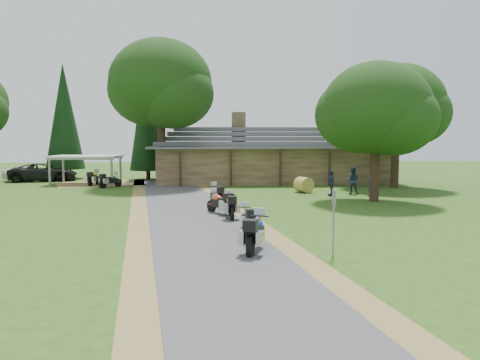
{
  "coord_description": "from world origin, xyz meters",
  "views": [
    {
      "loc": [
        0.06,
        -17.62,
        3.77
      ],
      "look_at": [
        1.84,
        7.15,
        1.6
      ],
      "focal_mm": 35.0,
      "sensor_mm": 36.0,
      "label": 1
    }
  ],
  "objects": [
    {
      "name": "ground",
      "position": [
        0.0,
        0.0,
        0.0
      ],
      "size": [
        120.0,
        120.0,
        0.0
      ],
      "primitive_type": "plane",
      "color": "#304B15",
      "rests_on": "ground"
    },
    {
      "name": "driveway",
      "position": [
        -0.5,
        4.0,
        0.0
      ],
      "size": [
        51.95,
        51.95,
        0.0
      ],
      "primitive_type": "plane",
      "rotation": [
        0.0,
        0.0,
        0.14
      ],
      "color": "#3F3F41",
      "rests_on": "ground"
    },
    {
      "name": "lodge",
      "position": [
        6.0,
        24.0,
        2.45
      ],
      "size": [
        21.4,
        9.4,
        4.9
      ],
      "primitive_type": null,
      "color": "brown",
      "rests_on": "ground"
    },
    {
      "name": "carport",
      "position": [
        -10.04,
        22.53,
        1.2
      ],
      "size": [
        5.71,
        3.95,
        2.4
      ],
      "primitive_type": null,
      "rotation": [
        0.0,
        0.0,
        -0.05
      ],
      "color": "white",
      "rests_on": "ground"
    },
    {
      "name": "car_white_sedan",
      "position": [
        -16.04,
        25.58,
        0.91
      ],
      "size": [
        3.5,
        5.86,
        1.82
      ],
      "primitive_type": "imported",
      "rotation": [
        0.0,
        0.0,
        1.34
      ],
      "color": "white",
      "rests_on": "ground"
    },
    {
      "name": "car_dark_suv",
      "position": [
        -14.59,
        25.5,
        1.21
      ],
      "size": [
        3.75,
        6.69,
        2.42
      ],
      "primitive_type": "imported",
      "rotation": [
        0.0,
        0.0,
        1.75
      ],
      "color": "black",
      "rests_on": "ground"
    },
    {
      "name": "motorcycle_row_a",
      "position": [
        1.7,
        -2.25,
        0.69
      ],
      "size": [
        1.26,
        2.12,
        1.38
      ],
      "primitive_type": null,
      "rotation": [
        0.0,
        0.0,
        1.25
      ],
      "color": "#132797",
      "rests_on": "ground"
    },
    {
      "name": "motorcycle_row_b",
      "position": [
        1.7,
        1.15,
        0.58
      ],
      "size": [
        0.73,
        1.74,
        1.16
      ],
      "primitive_type": null,
      "rotation": [
        0.0,
        0.0,
        1.68
      ],
      "color": "#9D9EA4",
      "rests_on": "ground"
    },
    {
      "name": "motorcycle_row_c",
      "position": [
        1.21,
        4.49,
        0.65
      ],
      "size": [
        0.69,
        1.92,
        1.3
      ],
      "primitive_type": null,
      "rotation": [
        0.0,
        0.0,
        1.61
      ],
      "color": "orange",
      "rests_on": "ground"
    },
    {
      "name": "motorcycle_row_d",
      "position": [
        0.72,
        5.74,
        0.63
      ],
      "size": [
        1.54,
        1.87,
        1.26
      ],
      "primitive_type": null,
      "rotation": [
        0.0,
        0.0,
        2.17
      ],
      "color": "#D0471D",
      "rests_on": "ground"
    },
    {
      "name": "motorcycle_row_e",
      "position": [
        0.62,
        9.28,
        0.62
      ],
      "size": [
        1.07,
        1.91,
        1.24
      ],
      "primitive_type": null,
      "rotation": [
        0.0,
        0.0,
        1.85
      ],
      "color": "black",
      "rests_on": "ground"
    },
    {
      "name": "motorcycle_carport_a",
      "position": [
        -9.13,
        21.21,
        0.65
      ],
      "size": [
        0.94,
        1.97,
        1.29
      ],
      "primitive_type": null,
      "rotation": [
        0.0,
        0.0,
        1.39
      ],
      "color": "yellow",
      "rests_on": "ground"
    },
    {
      "name": "motorcycle_carport_b",
      "position": [
        -7.44,
        19.42,
        0.62
      ],
      "size": [
        1.66,
        1.76,
        1.25
      ],
      "primitive_type": null,
      "rotation": [
        0.0,
        0.0,
        0.84
      ],
      "color": "slate",
      "rests_on": "ground"
    },
    {
      "name": "person_a",
      "position": [
        11.06,
        12.72,
        0.98
      ],
      "size": [
        0.6,
        0.47,
        1.97
      ],
      "primitive_type": "imported",
      "rotation": [
        0.0,
        0.0,
        3.27
      ],
      "color": "navy",
      "rests_on": "ground"
    },
    {
      "name": "person_b",
      "position": [
        10.08,
        13.73,
        1.1
      ],
      "size": [
        0.74,
        0.63,
        2.2
      ],
      "primitive_type": "imported",
      "rotation": [
        0.0,
        0.0,
        2.81
      ],
      "color": "navy",
      "rests_on": "ground"
    },
    {
      "name": "person_c",
      "position": [
        8.39,
        13.01,
        1.0
      ],
      "size": [
        0.45,
        0.6,
        2.0
      ],
      "primitive_type": "imported",
      "rotation": [
        0.0,
        0.0,
        4.64
      ],
      "color": "navy",
      "rests_on": "ground"
    },
    {
      "name": "hay_bale",
      "position": [
        6.95,
        14.92,
        0.55
      ],
      "size": [
        1.42,
        1.38,
        1.09
      ],
      "primitive_type": "cylinder",
      "rotation": [
        1.57,
        0.0,
        0.46
      ],
      "color": "#A1883B",
      "rests_on": "ground"
    },
    {
      "name": "sign_post",
      "position": [
        4.1,
        -3.13,
        1.1
      ],
      "size": [
        0.39,
        0.07,
        2.19
      ],
      "primitive_type": null,
      "color": "gray",
      "rests_on": "ground"
    },
    {
      "name": "oak_lodge_left",
      "position": [
        -3.57,
        20.81,
        6.71
      ],
      "size": [
        8.23,
        8.23,
        13.43
      ],
      "primitive_type": null,
      "color": "black",
      "rests_on": "ground"
    },
    {
      "name": "oak_lodge_right",
      "position": [
        14.69,
        17.72,
        5.21
      ],
      "size": [
        7.31,
        7.31,
        10.42
      ],
      "primitive_type": null,
      "color": "black",
      "rests_on": "ground"
    },
    {
      "name": "oak_driveway",
      "position": [
        10.21,
        9.89,
        4.55
      ],
      "size": [
        6.49,
        6.49,
        9.09
      ],
      "primitive_type": null,
      "color": "black",
      "rests_on": "ground"
    },
    {
      "name": "cedar_near",
      "position": [
        -5.39,
        26.6,
        6.02
      ],
      "size": [
        3.35,
        3.35,
        12.05
      ],
      "primitive_type": "cone",
      "color": "black",
      "rests_on": "ground"
    },
    {
      "name": "cedar_far",
      "position": [
        -13.36,
        28.03,
        5.47
      ],
      "size": [
        3.62,
        3.62,
        10.94
      ],
      "primitive_type": "cone",
      "color": "black",
      "rests_on": "ground"
    }
  ]
}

